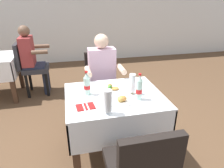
{
  "coord_description": "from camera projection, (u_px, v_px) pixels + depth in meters",
  "views": [
    {
      "loc": [
        -0.51,
        -1.74,
        1.71
      ],
      "look_at": [
        -0.08,
        0.15,
        0.84
      ],
      "focal_mm": 31.79,
      "sensor_mm": 36.0,
      "label": 1
    }
  ],
  "objects": [
    {
      "name": "beer_glass_left",
      "position": [
        108.0,
        102.0,
        1.69
      ],
      "size": [
        0.08,
        0.08,
        0.23
      ],
      "color": "white",
      "rests_on": "main_dining_table"
    },
    {
      "name": "chair_far_diner_seat",
      "position": [
        101.0,
        83.0,
        2.87
      ],
      "size": [
        0.44,
        0.5,
        0.97
      ],
      "color": "black",
      "rests_on": "ground"
    },
    {
      "name": "beer_glass_middle",
      "position": [
        132.0,
        84.0,
        2.04
      ],
      "size": [
        0.07,
        0.07,
        0.22
      ],
      "color": "white",
      "rests_on": "main_dining_table"
    },
    {
      "name": "background_chair_right",
      "position": [
        30.0,
        66.0,
        3.57
      ],
      "size": [
        0.5,
        0.44,
        0.97
      ],
      "color": "#2D2D33",
      "rests_on": "ground"
    },
    {
      "name": "cola_bottle_secondary",
      "position": [
        139.0,
        88.0,
        1.93
      ],
      "size": [
        0.06,
        0.06,
        0.28
      ],
      "color": "silver",
      "rests_on": "main_dining_table"
    },
    {
      "name": "napkin_cutlery_set",
      "position": [
        85.0,
        107.0,
        1.84
      ],
      "size": [
        0.18,
        0.19,
        0.01
      ],
      "color": "maroon",
      "rests_on": "main_dining_table"
    },
    {
      "name": "seated_diner_far",
      "position": [
        103.0,
        75.0,
        2.71
      ],
      "size": [
        0.5,
        0.46,
        1.26
      ],
      "color": "#282D42",
      "rests_on": "ground"
    },
    {
      "name": "cola_bottle_primary",
      "position": [
        87.0,
        84.0,
        2.03
      ],
      "size": [
        0.07,
        0.07,
        0.26
      ],
      "color": "silver",
      "rests_on": "main_dining_table"
    },
    {
      "name": "background_patron",
      "position": [
        32.0,
        57.0,
        3.52
      ],
      "size": [
        0.46,
        0.5,
        1.26
      ],
      "color": "#282D42",
      "rests_on": "ground"
    },
    {
      "name": "back_wall",
      "position": [
        83.0,
        4.0,
        5.16
      ],
      "size": [
        11.0,
        0.12,
        3.02
      ],
      "primitive_type": "cube",
      "color": "white",
      "rests_on": "ground"
    },
    {
      "name": "plate_near_camera",
      "position": [
        121.0,
        100.0,
        1.92
      ],
      "size": [
        0.23,
        0.23,
        0.07
      ],
      "color": "white",
      "rests_on": "main_dining_table"
    },
    {
      "name": "plate_far_diner",
      "position": [
        111.0,
        88.0,
        2.17
      ],
      "size": [
        0.23,
        0.23,
        0.07
      ],
      "color": "white",
      "rests_on": "main_dining_table"
    },
    {
      "name": "main_dining_table",
      "position": [
        114.0,
        110.0,
        2.14
      ],
      "size": [
        1.0,
        0.82,
        0.76
      ],
      "color": "white",
      "rests_on": "ground"
    },
    {
      "name": "ground_plane",
      "position": [
        121.0,
        153.0,
        2.35
      ],
      "size": [
        11.0,
        11.0,
        0.0
      ],
      "primitive_type": "plane",
      "color": "brown"
    }
  ]
}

